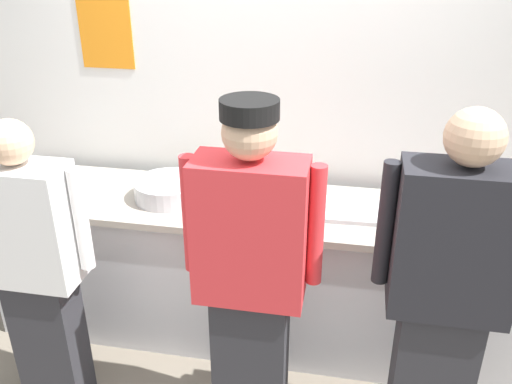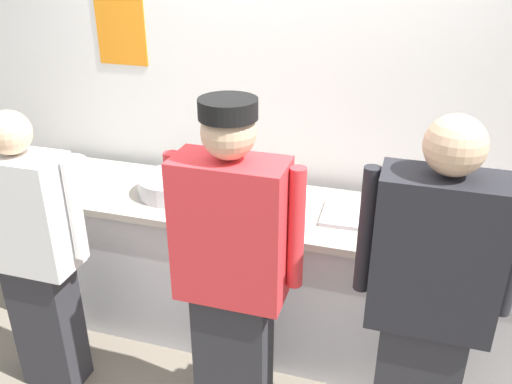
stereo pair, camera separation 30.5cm
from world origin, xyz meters
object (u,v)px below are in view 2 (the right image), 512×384
object	(u,v)px
plate_stack_rear	(233,201)
sheet_tray	(365,217)
mixing_bowl_steel	(172,185)
squeeze_bottle_primary	(212,171)
squeeze_bottle_secondary	(31,169)
chef_near_left	(34,253)
ramekin_yellow_sauce	(498,224)
ramekin_red_sauce	(298,211)
chef_center	(232,275)
chefs_knife	(478,223)
plate_stack_front	(67,168)
deli_cup	(449,239)
squeeze_bottle_spare	(477,210)
ramekin_green_sauce	(82,190)
chef_far_right	(428,305)

from	to	relation	value
plate_stack_rear	sheet_tray	distance (m)	0.73
mixing_bowl_steel	squeeze_bottle_primary	distance (m)	0.26
mixing_bowl_steel	squeeze_bottle_secondary	size ratio (longest dim) A/B	2.03
chef_near_left	ramekin_yellow_sauce	distance (m)	2.38
plate_stack_rear	ramekin_red_sauce	size ratio (longest dim) A/B	2.52
squeeze_bottle_primary	squeeze_bottle_secondary	xyz separation A→B (m)	(-1.07, -0.28, -0.01)
chef_center	chefs_knife	bearing A→B (deg)	38.14
chefs_knife	plate_stack_front	bearing A→B (deg)	-178.29
chef_near_left	chefs_knife	distance (m)	2.30
plate_stack_front	deli_cup	distance (m)	2.30
chef_near_left	sheet_tray	xyz separation A→B (m)	(1.57, 0.71, 0.08)
squeeze_bottle_primary	ramekin_yellow_sauce	xyz separation A→B (m)	(1.60, -0.04, -0.08)
squeeze_bottle_primary	ramekin_red_sauce	xyz separation A→B (m)	(0.57, -0.20, -0.08)
squeeze_bottle_spare	ramekin_green_sauce	distance (m)	2.20
plate_stack_front	ramekin_red_sauce	distance (m)	1.52
squeeze_bottle_primary	ramekin_green_sauce	xyz separation A→B (m)	(-0.70, -0.31, -0.08)
chef_far_right	ramekin_red_sauce	size ratio (longest dim) A/B	20.94
chef_near_left	deli_cup	size ratio (longest dim) A/B	17.55
plate_stack_rear	deli_cup	size ratio (longest dim) A/B	2.32
ramekin_green_sauce	mixing_bowl_steel	bearing A→B (deg)	16.85
chef_far_right	ramekin_green_sauce	distance (m)	2.03
squeeze_bottle_primary	ramekin_green_sauce	distance (m)	0.77
plate_stack_front	ramekin_yellow_sauce	bearing A→B (deg)	1.33
squeeze_bottle_spare	chefs_knife	world-z (taller)	squeeze_bottle_spare
chefs_knife	chef_far_right	bearing A→B (deg)	-106.39
sheet_tray	ramekin_red_sauce	xyz separation A→B (m)	(-0.36, -0.06, 0.01)
plate_stack_rear	squeeze_bottle_spare	xyz separation A→B (m)	(1.28, 0.17, 0.06)
plate_stack_rear	chefs_knife	size ratio (longest dim) A/B	0.76
plate_stack_front	squeeze_bottle_primary	bearing A→B (deg)	5.98
squeeze_bottle_primary	chefs_knife	xyz separation A→B (m)	(1.50, -0.03, -0.10)
sheet_tray	squeeze_bottle_secondary	size ratio (longest dim) A/B	2.39
squeeze_bottle_primary	squeeze_bottle_spare	distance (m)	1.48
chef_far_right	deli_cup	size ratio (longest dim) A/B	19.26
plate_stack_rear	chefs_knife	xyz separation A→B (m)	(1.30, 0.19, -0.03)
mixing_bowl_steel	plate_stack_rear	bearing A→B (deg)	-7.96
squeeze_bottle_primary	plate_stack_front	bearing A→B (deg)	-174.02
chef_far_right	mixing_bowl_steel	bearing A→B (deg)	155.29
squeeze_bottle_secondary	squeeze_bottle_spare	world-z (taller)	squeeze_bottle_spare
chef_center	ramekin_red_sauce	bearing A→B (deg)	77.68
plate_stack_front	plate_stack_rear	size ratio (longest dim) A/B	1.19
plate_stack_front	squeeze_bottle_primary	distance (m)	0.95
deli_cup	chefs_knife	bearing A→B (deg)	61.41
sheet_tray	ramekin_yellow_sauce	xyz separation A→B (m)	(0.67, 0.10, 0.01)
ramekin_red_sauce	deli_cup	bearing A→B (deg)	-7.78
squeeze_bottle_spare	ramekin_yellow_sauce	distance (m)	0.14
deli_cup	mixing_bowl_steel	bearing A→B (deg)	174.49
chef_far_right	chef_center	bearing A→B (deg)	-177.34
chef_near_left	chef_center	xyz separation A→B (m)	(1.07, -0.02, 0.09)
mixing_bowl_steel	ramekin_yellow_sauce	bearing A→B (deg)	3.82
chef_near_left	plate_stack_front	xyz separation A→B (m)	(-0.30, 0.76, 0.12)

